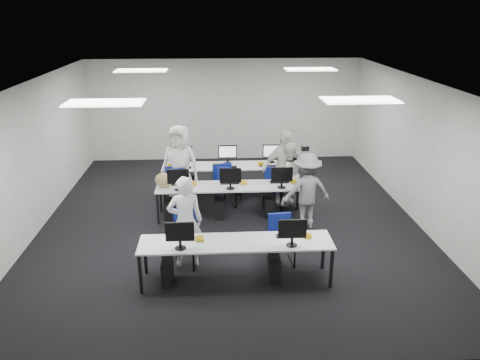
{
  "coord_description": "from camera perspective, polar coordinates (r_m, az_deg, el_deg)",
  "views": [
    {
      "loc": [
        -0.33,
        -9.28,
        4.35
      ],
      "look_at": [
        0.19,
        -0.19,
        1.0
      ],
      "focal_mm": 35.0,
      "sensor_mm": 36.0,
      "label": 1
    }
  ],
  "objects": [
    {
      "name": "desk_front",
      "position": [
        7.81,
        -0.5,
        -7.85
      ],
      "size": [
        3.2,
        0.7,
        0.73
      ],
      "color": "silver",
      "rests_on": "ground"
    },
    {
      "name": "room",
      "position": [
        9.71,
        -1.21,
        3.13
      ],
      "size": [
        9.0,
        9.02,
        3.0
      ],
      "color": "black",
      "rests_on": "ground"
    },
    {
      "name": "equipment_mid",
      "position": [
        10.27,
        -2.27,
        -2.69
      ],
      "size": [
        2.91,
        0.41,
        1.19
      ],
      "color": "white",
      "rests_on": "desk_mid"
    },
    {
      "name": "chair_3",
      "position": [
        10.92,
        -1.9,
        -1.58
      ],
      "size": [
        0.57,
        0.61,
        0.96
      ],
      "rotation": [
        0.0,
        0.0,
        0.23
      ],
      "color": "navy",
      "rests_on": "ground"
    },
    {
      "name": "ceiling_panels",
      "position": [
        9.39,
        -1.28,
        11.83
      ],
      "size": [
        5.2,
        4.6,
        0.02
      ],
      "color": "white",
      "rests_on": "room"
    },
    {
      "name": "desk_mid",
      "position": [
        10.17,
        -1.22,
        -0.96
      ],
      "size": [
        3.2,
        0.7,
        0.73
      ],
      "color": "silver",
      "rests_on": "ground"
    },
    {
      "name": "chair_5",
      "position": [
        11.03,
        -7.91,
        -1.53
      ],
      "size": [
        0.58,
        0.61,
        0.96
      ],
      "rotation": [
        0.0,
        0.0,
        0.24
      ],
      "color": "navy",
      "rests_on": "ground"
    },
    {
      "name": "chair_1",
      "position": [
        8.54,
        5.01,
        -8.32
      ],
      "size": [
        0.48,
        0.52,
        0.9
      ],
      "rotation": [
        0.0,
        0.0,
        0.09
      ],
      "color": "navy",
      "rests_on": "ground"
    },
    {
      "name": "chair_0",
      "position": [
        8.53,
        -6.76,
        -8.25
      ],
      "size": [
        0.57,
        0.6,
        0.98
      ],
      "rotation": [
        0.0,
        0.0,
        -0.19
      ],
      "color": "navy",
      "rests_on": "ground"
    },
    {
      "name": "desk_back",
      "position": [
        11.49,
        -1.48,
        1.56
      ],
      "size": [
        3.2,
        0.7,
        0.73
      ],
      "color": "silver",
      "rests_on": "ground"
    },
    {
      "name": "student_1",
      "position": [
        10.82,
        5.83,
        0.69
      ],
      "size": [
        0.88,
        0.77,
        1.52
      ],
      "primitive_type": "imported",
      "rotation": [
        0.0,
        0.0,
        3.45
      ],
      "color": "white",
      "rests_on": "ground"
    },
    {
      "name": "chair_6",
      "position": [
        11.02,
        -1.27,
        -1.38
      ],
      "size": [
        0.62,
        0.64,
        0.95
      ],
      "rotation": [
        0.0,
        0.0,
        -0.37
      ],
      "color": "navy",
      "rests_on": "ground"
    },
    {
      "name": "student_3",
      "position": [
        10.87,
        5.35,
        1.49
      ],
      "size": [
        1.11,
        0.71,
        1.76
      ],
      "primitive_type": "imported",
      "rotation": [
        0.0,
        0.0,
        0.29
      ],
      "color": "white",
      "rests_on": "ground"
    },
    {
      "name": "chair_7",
      "position": [
        11.29,
        4.02,
        -1.11
      ],
      "size": [
        0.41,
        0.45,
        0.81
      ],
      "rotation": [
        0.0,
        0.0,
        0.04
      ],
      "color": "navy",
      "rests_on": "ground"
    },
    {
      "name": "equipment_front",
      "position": [
        7.94,
        -1.88,
        -10.0
      ],
      "size": [
        2.51,
        0.41,
        1.19
      ],
      "color": "#0E4EB6",
      "rests_on": "desk_front"
    },
    {
      "name": "photographer",
      "position": [
        9.74,
        8.08,
        -1.32
      ],
      "size": [
        1.14,
        0.78,
        1.62
      ],
      "primitive_type": "imported",
      "rotation": [
        0.0,
        0.0,
        3.32
      ],
      "color": "slate",
      "rests_on": "ground"
    },
    {
      "name": "chair_2",
      "position": [
        10.96,
        -7.94,
        -1.78
      ],
      "size": [
        0.45,
        0.49,
        0.91
      ],
      "rotation": [
        0.0,
        0.0,
        -0.01
      ],
      "color": "navy",
      "rests_on": "ground"
    },
    {
      "name": "handbag",
      "position": [
        10.13,
        -9.25,
        -0.04
      ],
      "size": [
        0.46,
        0.37,
        0.33
      ],
      "primitive_type": "ellipsoid",
      "rotation": [
        0.0,
        0.0,
        -0.32
      ],
      "color": "#A07A52",
      "rests_on": "desk_mid"
    },
    {
      "name": "equipment_back",
      "position": [
        11.62,
        -0.52,
        0.1
      ],
      "size": [
        2.91,
        0.41,
        1.19
      ],
      "color": "white",
      "rests_on": "desk_back"
    },
    {
      "name": "dslr_camera",
      "position": [
        9.62,
        7.95,
        3.86
      ],
      "size": [
        0.17,
        0.2,
        0.1
      ],
      "primitive_type": "cube",
      "rotation": [
        0.0,
        0.0,
        3.32
      ],
      "color": "black",
      "rests_on": "photographer"
    },
    {
      "name": "student_2",
      "position": [
        10.93,
        -7.3,
        1.83
      ],
      "size": [
        1.05,
        0.84,
        1.87
      ],
      "primitive_type": "imported",
      "rotation": [
        0.0,
        0.0,
        -0.3
      ],
      "color": "white",
      "rests_on": "ground"
    },
    {
      "name": "chair_4",
      "position": [
        10.88,
        4.01,
        -1.82
      ],
      "size": [
        0.51,
        0.55,
        0.9
      ],
      "rotation": [
        0.0,
        0.0,
        -0.17
      ],
      "color": "navy",
      "rests_on": "ground"
    },
    {
      "name": "student_0",
      "position": [
        8.25,
        -6.69,
        -5.09
      ],
      "size": [
        0.66,
        0.48,
        1.69
      ],
      "primitive_type": "imported",
      "rotation": [
        0.0,
        0.0,
        3.26
      ],
      "color": "white",
      "rests_on": "ground"
    }
  ]
}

